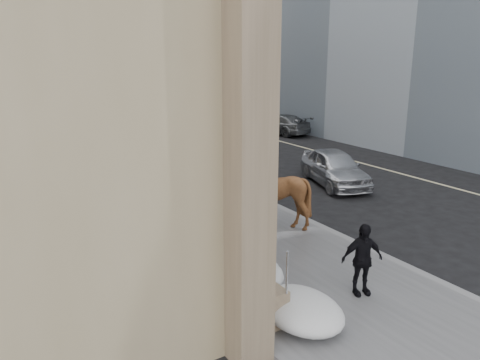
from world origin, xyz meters
name	(u,v)px	position (x,y,z in m)	size (l,w,h in m)	color
ground	(295,274)	(0.00, 0.00, 0.00)	(140.00, 140.00, 0.00)	black
sidewalk	(154,182)	(0.00, 10.00, 0.06)	(5.00, 80.00, 0.12)	#4E4E50
curb	(208,174)	(2.62, 10.00, 0.06)	(0.24, 80.00, 0.12)	slate
lane_line	(336,156)	(10.50, 10.00, 0.01)	(0.15, 70.00, 0.01)	#BFB78C
far_podium	(402,114)	(15.50, 10.00, 2.00)	(2.00, 80.00, 4.00)	brown
streetlight_mid	(172,71)	(2.74, 14.00, 4.58)	(1.71, 0.24, 8.00)	#2D2D30
streetlight_far	(80,63)	(2.74, 34.00, 4.58)	(1.71, 0.24, 8.00)	#2D2D30
traffic_signal	(114,76)	(2.07, 22.00, 4.00)	(4.10, 0.22, 6.00)	#2D2D30
snow_bank	(136,188)	(-1.42, 8.11, 0.47)	(1.70, 18.10, 0.76)	silver
mounted_horse_left	(236,217)	(-0.87, 1.51, 1.23)	(1.99, 2.74, 2.71)	#422313
mounted_horse_right	(269,191)	(1.11, 2.83, 1.32)	(2.12, 2.31, 2.78)	#442713
pedestrian	(362,259)	(0.52, -1.73, 0.97)	(0.99, 0.41, 1.70)	black
car_silver	(335,167)	(6.57, 5.84, 0.75)	(1.78, 4.42, 1.51)	#B8BAC0
car_grey	(280,124)	(12.09, 17.50, 0.68)	(1.90, 4.67, 1.36)	#56595D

